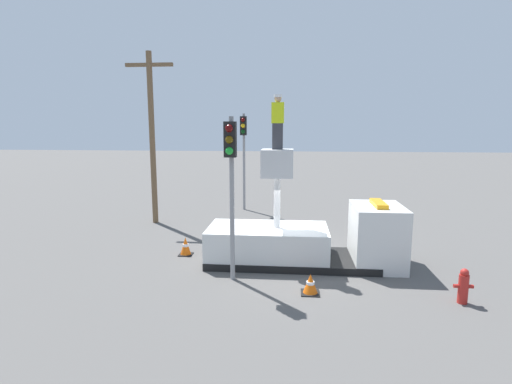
{
  "coord_description": "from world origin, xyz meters",
  "views": [
    {
      "loc": [
        -0.0,
        -13.07,
        4.6
      ],
      "look_at": [
        -1.13,
        -0.82,
        2.55
      ],
      "focal_mm": 28.0,
      "sensor_mm": 36.0,
      "label": 1
    }
  ],
  "objects_px": {
    "traffic_light_across": "(244,142)",
    "utility_pole": "(152,133)",
    "bucket_truck": "(307,240)",
    "traffic_light_pole": "(231,166)",
    "traffic_cone_curbside": "(311,284)",
    "fire_hydrant": "(464,286)",
    "traffic_cone_rear": "(186,247)",
    "worker": "(278,122)"
  },
  "relations": [
    {
      "from": "bucket_truck",
      "to": "traffic_light_pole",
      "type": "distance_m",
      "value": 3.92
    },
    {
      "from": "traffic_cone_rear",
      "to": "utility_pole",
      "type": "height_order",
      "value": "utility_pole"
    },
    {
      "from": "worker",
      "to": "utility_pole",
      "type": "xyz_separation_m",
      "value": [
        -6.04,
        5.15,
        -0.43
      ]
    },
    {
      "from": "worker",
      "to": "fire_hydrant",
      "type": "relative_size",
      "value": 1.85
    },
    {
      "from": "traffic_light_across",
      "to": "traffic_light_pole",
      "type": "bearing_deg",
      "value": -85.04
    },
    {
      "from": "bucket_truck",
      "to": "fire_hydrant",
      "type": "distance_m",
      "value": 4.86
    },
    {
      "from": "utility_pole",
      "to": "fire_hydrant",
      "type": "bearing_deg",
      "value": -35.63
    },
    {
      "from": "traffic_light_pole",
      "to": "traffic_cone_curbside",
      "type": "bearing_deg",
      "value": -17.3
    },
    {
      "from": "bucket_truck",
      "to": "utility_pole",
      "type": "relative_size",
      "value": 0.81
    },
    {
      "from": "bucket_truck",
      "to": "fire_hydrant",
      "type": "bearing_deg",
      "value": -34.68
    },
    {
      "from": "worker",
      "to": "traffic_cone_rear",
      "type": "distance_m",
      "value": 5.52
    },
    {
      "from": "fire_hydrant",
      "to": "traffic_cone_curbside",
      "type": "xyz_separation_m",
      "value": [
        -3.95,
        0.25,
        -0.2
      ]
    },
    {
      "from": "worker",
      "to": "traffic_cone_curbside",
      "type": "bearing_deg",
      "value": -67.49
    },
    {
      "from": "worker",
      "to": "traffic_light_pole",
      "type": "distance_m",
      "value": 2.53
    },
    {
      "from": "fire_hydrant",
      "to": "traffic_cone_rear",
      "type": "relative_size",
      "value": 1.44
    },
    {
      "from": "traffic_light_pole",
      "to": "fire_hydrant",
      "type": "distance_m",
      "value": 7.0
    },
    {
      "from": "bucket_truck",
      "to": "traffic_light_pole",
      "type": "relative_size",
      "value": 1.33
    },
    {
      "from": "bucket_truck",
      "to": "traffic_cone_curbside",
      "type": "distance_m",
      "value": 2.57
    },
    {
      "from": "bucket_truck",
      "to": "traffic_light_across",
      "type": "relative_size",
      "value": 1.23
    },
    {
      "from": "traffic_cone_curbside",
      "to": "utility_pole",
      "type": "height_order",
      "value": "utility_pole"
    },
    {
      "from": "worker",
      "to": "traffic_light_pole",
      "type": "relative_size",
      "value": 0.36
    },
    {
      "from": "bucket_truck",
      "to": "traffic_light_pole",
      "type": "bearing_deg",
      "value": -141.7
    },
    {
      "from": "worker",
      "to": "traffic_light_pole",
      "type": "xyz_separation_m",
      "value": [
        -1.26,
        -1.79,
        -1.26
      ]
    },
    {
      "from": "fire_hydrant",
      "to": "bucket_truck",
      "type": "bearing_deg",
      "value": 145.32
    },
    {
      "from": "worker",
      "to": "traffic_light_across",
      "type": "xyz_separation_m",
      "value": [
        -2.15,
        8.38,
        -1.0
      ]
    },
    {
      "from": "fire_hydrant",
      "to": "traffic_light_across",
      "type": "bearing_deg",
      "value": 122.66
    },
    {
      "from": "bucket_truck",
      "to": "traffic_cone_rear",
      "type": "xyz_separation_m",
      "value": [
        -4.3,
        0.47,
        -0.5
      ]
    },
    {
      "from": "fire_hydrant",
      "to": "utility_pole",
      "type": "xyz_separation_m",
      "value": [
        -11.03,
        7.91,
        3.82
      ]
    },
    {
      "from": "worker",
      "to": "traffic_cone_rear",
      "type": "bearing_deg",
      "value": 171.95
    },
    {
      "from": "traffic_light_pole",
      "to": "utility_pole",
      "type": "distance_m",
      "value": 8.47
    },
    {
      "from": "traffic_light_pole",
      "to": "traffic_cone_rear",
      "type": "xyz_separation_m",
      "value": [
        -2.03,
        2.26,
        -3.14
      ]
    },
    {
      "from": "traffic_light_pole",
      "to": "traffic_light_across",
      "type": "relative_size",
      "value": 0.93
    },
    {
      "from": "traffic_light_pole",
      "to": "traffic_cone_curbside",
      "type": "height_order",
      "value": "traffic_light_pole"
    },
    {
      "from": "traffic_light_pole",
      "to": "fire_hydrant",
      "type": "bearing_deg",
      "value": -8.76
    },
    {
      "from": "traffic_cone_curbside",
      "to": "bucket_truck",
      "type": "bearing_deg",
      "value": 90.77
    },
    {
      "from": "traffic_light_pole",
      "to": "traffic_cone_rear",
      "type": "height_order",
      "value": "traffic_light_pole"
    },
    {
      "from": "traffic_light_pole",
      "to": "fire_hydrant",
      "type": "xyz_separation_m",
      "value": [
        6.25,
        -0.96,
        -2.99
      ]
    },
    {
      "from": "traffic_light_across",
      "to": "utility_pole",
      "type": "relative_size",
      "value": 0.66
    },
    {
      "from": "traffic_light_across",
      "to": "fire_hydrant",
      "type": "bearing_deg",
      "value": -57.34
    },
    {
      "from": "utility_pole",
      "to": "traffic_cone_curbside",
      "type": "bearing_deg",
      "value": -47.25
    },
    {
      "from": "bucket_truck",
      "to": "traffic_cone_rear",
      "type": "distance_m",
      "value": 4.35
    },
    {
      "from": "bucket_truck",
      "to": "traffic_light_across",
      "type": "distance_m",
      "value": 9.41
    }
  ]
}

